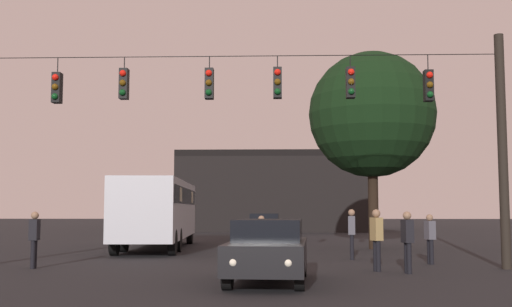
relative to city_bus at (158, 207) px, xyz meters
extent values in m
plane|color=black|center=(4.06, 2.56, -1.87)|extent=(168.00, 168.00, 0.00)
cylinder|color=black|center=(12.14, -9.18, 1.68)|extent=(0.28, 0.28, 7.09)
cylinder|color=black|center=(4.06, -9.18, 4.62)|extent=(16.17, 0.02, 0.02)
cylinder|color=black|center=(-1.47, -9.18, 4.37)|extent=(0.03, 0.03, 0.47)
cube|color=black|center=(-1.47, -9.18, 3.66)|extent=(0.26, 0.32, 0.95)
sphere|color=red|center=(-1.47, -9.36, 3.96)|extent=(0.20, 0.20, 0.20)
sphere|color=#5B3D0C|center=(-1.47, -9.36, 3.66)|extent=(0.20, 0.20, 0.20)
sphere|color=#0C4219|center=(-1.47, -9.36, 3.36)|extent=(0.20, 0.20, 0.20)
cylinder|color=black|center=(0.62, -9.18, 4.43)|extent=(0.03, 0.03, 0.36)
cube|color=black|center=(0.62, -9.18, 3.77)|extent=(0.26, 0.32, 0.95)
sphere|color=red|center=(0.62, -9.36, 4.07)|extent=(0.20, 0.20, 0.20)
sphere|color=#5B3D0C|center=(0.62, -9.36, 3.77)|extent=(0.20, 0.20, 0.20)
sphere|color=#0C4219|center=(0.62, -9.36, 3.47)|extent=(0.20, 0.20, 0.20)
cylinder|color=black|center=(3.28, -9.18, 4.42)|extent=(0.03, 0.03, 0.38)
cube|color=black|center=(3.28, -9.18, 3.76)|extent=(0.26, 0.32, 0.95)
sphere|color=red|center=(3.28, -9.36, 4.06)|extent=(0.20, 0.20, 0.20)
sphere|color=#5B3D0C|center=(3.28, -9.36, 3.76)|extent=(0.20, 0.20, 0.20)
sphere|color=#0C4219|center=(3.28, -9.36, 3.46)|extent=(0.20, 0.20, 0.20)
cylinder|color=black|center=(5.38, -9.18, 4.43)|extent=(0.03, 0.03, 0.36)
cube|color=black|center=(5.38, -9.18, 3.77)|extent=(0.26, 0.32, 0.95)
sphere|color=red|center=(5.38, -9.36, 4.07)|extent=(0.20, 0.20, 0.20)
sphere|color=#5B3D0C|center=(5.38, -9.36, 3.77)|extent=(0.20, 0.20, 0.20)
sphere|color=#0C4219|center=(5.38, -9.36, 3.47)|extent=(0.20, 0.20, 0.20)
cylinder|color=black|center=(7.61, -9.18, 4.42)|extent=(0.03, 0.03, 0.37)
cube|color=black|center=(7.61, -9.18, 3.76)|extent=(0.26, 0.32, 0.95)
sphere|color=red|center=(7.61, -9.36, 4.06)|extent=(0.20, 0.20, 0.20)
sphere|color=#5B3D0C|center=(7.61, -9.36, 3.76)|extent=(0.20, 0.20, 0.20)
sphere|color=#0C4219|center=(7.61, -9.36, 3.46)|extent=(0.20, 0.20, 0.20)
cylinder|color=black|center=(9.98, -9.18, 4.37)|extent=(0.03, 0.03, 0.48)
cube|color=black|center=(9.98, -9.18, 3.65)|extent=(0.26, 0.32, 0.95)
sphere|color=red|center=(9.98, -9.36, 3.95)|extent=(0.20, 0.20, 0.20)
sphere|color=#5B3D0C|center=(9.98, -9.36, 3.65)|extent=(0.20, 0.20, 0.20)
sphere|color=#0C4219|center=(9.98, -9.36, 3.35)|extent=(0.20, 0.20, 0.20)
cube|color=#B7BCC6|center=(0.00, 0.01, -0.12)|extent=(3.14, 11.13, 2.50)
cube|color=black|center=(0.00, 0.01, 0.49)|extent=(3.14, 10.47, 0.70)
cylinder|color=black|center=(-1.34, 3.90, -1.37)|extent=(0.34, 1.01, 1.00)
cylinder|color=black|center=(0.88, 4.03, -1.37)|extent=(0.34, 1.01, 1.00)
cylinder|color=black|center=(-0.98, -2.25, -1.37)|extent=(0.34, 1.01, 1.00)
cylinder|color=black|center=(1.24, -2.12, -1.37)|extent=(0.34, 1.01, 1.00)
cylinder|color=black|center=(-0.86, -4.23, -1.37)|extent=(0.34, 1.01, 1.00)
cylinder|color=black|center=(1.35, -4.10, -1.37)|extent=(0.34, 1.01, 1.00)
cube|color=beige|center=(-0.19, 3.30, 0.49)|extent=(2.60, 0.95, 0.56)
cube|color=beige|center=(0.16, -2.74, 0.49)|extent=(2.60, 0.95, 0.56)
cube|color=black|center=(5.13, -12.86, -1.21)|extent=(2.06, 4.40, 0.68)
cube|color=black|center=(5.14, -12.71, -0.61)|extent=(1.72, 2.41, 0.52)
cylinder|color=black|center=(5.84, -14.33, -1.55)|extent=(0.26, 0.65, 0.64)
cylinder|color=black|center=(4.26, -14.23, -1.55)|extent=(0.26, 0.65, 0.64)
cylinder|color=black|center=(6.01, -11.49, -1.55)|extent=(0.26, 0.65, 0.64)
cylinder|color=black|center=(4.43, -11.40, -1.55)|extent=(0.26, 0.65, 0.64)
sphere|color=white|center=(5.58, -14.99, -1.21)|extent=(0.18, 0.18, 0.18)
sphere|color=white|center=(4.43, -14.92, -1.21)|extent=(0.18, 0.18, 0.18)
cube|color=#2D2D33|center=(4.66, 8.05, -1.21)|extent=(1.92, 4.35, 0.68)
cube|color=black|center=(4.66, 7.90, -0.61)|extent=(1.65, 2.37, 0.52)
cylinder|color=black|center=(3.91, 9.49, -1.55)|extent=(0.24, 0.65, 0.64)
cylinder|color=black|center=(5.49, 9.45, -1.55)|extent=(0.24, 0.65, 0.64)
cylinder|color=black|center=(3.83, 6.65, -1.55)|extent=(0.24, 0.65, 0.64)
cylinder|color=black|center=(5.41, 6.61, -1.55)|extent=(0.24, 0.65, 0.64)
sphere|color=white|center=(4.14, 10.17, -1.21)|extent=(0.18, 0.18, 0.18)
sphere|color=white|center=(5.29, 10.13, -1.21)|extent=(0.18, 0.18, 0.18)
cylinder|color=black|center=(8.94, -10.50, -1.44)|extent=(0.14, 0.14, 0.84)
cylinder|color=black|center=(8.97, -10.66, -1.44)|extent=(0.14, 0.14, 0.84)
cube|color=black|center=(8.96, -10.58, -0.70)|extent=(0.31, 0.40, 0.63)
sphere|color=#8C6B51|center=(8.96, -10.58, -0.27)|extent=(0.23, 0.23, 0.23)
cylinder|color=black|center=(8.00, -5.77, -1.43)|extent=(0.14, 0.14, 0.87)
cylinder|color=black|center=(7.98, -5.93, -1.43)|extent=(0.14, 0.14, 0.87)
cube|color=#4C4C56|center=(7.99, -5.85, -0.66)|extent=(0.28, 0.39, 0.66)
sphere|color=#8C6B51|center=(7.99, -5.85, -0.22)|extent=(0.24, 0.24, 0.24)
cylinder|color=black|center=(10.28, -7.52, -1.47)|extent=(0.14, 0.14, 0.79)
cylinder|color=black|center=(10.32, -7.67, -1.47)|extent=(0.14, 0.14, 0.79)
cube|color=#4C4C56|center=(10.30, -7.60, -0.77)|extent=(0.32, 0.41, 0.60)
sphere|color=#8C6B51|center=(10.30, -7.60, -0.37)|extent=(0.22, 0.22, 0.22)
cylinder|color=black|center=(-1.92, -9.55, -1.45)|extent=(0.14, 0.14, 0.84)
cylinder|color=black|center=(-1.93, -9.39, -1.45)|extent=(0.14, 0.14, 0.84)
cube|color=black|center=(-1.93, -9.47, -0.71)|extent=(0.26, 0.37, 0.63)
sphere|color=#8C6B51|center=(-1.93, -9.47, -0.28)|extent=(0.23, 0.23, 0.23)
cylinder|color=black|center=(4.83, -6.32, -1.48)|extent=(0.14, 0.14, 0.76)
cylinder|color=black|center=(4.78, -6.17, -1.48)|extent=(0.14, 0.14, 0.76)
cube|color=maroon|center=(4.81, -6.25, -0.81)|extent=(0.33, 0.41, 0.57)
sphere|color=#8C6B51|center=(4.81, -6.25, -0.42)|extent=(0.21, 0.21, 0.21)
cylinder|color=black|center=(8.18, -9.91, -1.43)|extent=(0.14, 0.14, 0.87)
cylinder|color=black|center=(8.23, -10.06, -1.43)|extent=(0.14, 0.14, 0.87)
cube|color=#997F4C|center=(8.20, -9.98, -0.66)|extent=(0.35, 0.42, 0.66)
sphere|color=#8C6B51|center=(8.20, -9.98, -0.22)|extent=(0.24, 0.24, 0.24)
cube|color=black|center=(5.10, 26.05, 1.05)|extent=(15.26, 13.29, 5.84)
cube|color=black|center=(5.10, 26.05, 4.22)|extent=(15.26, 13.29, 0.50)
cylinder|color=black|center=(9.68, 0.10, 0.16)|extent=(0.45, 0.45, 4.06)
sphere|color=black|center=(9.68, 0.10, 4.19)|extent=(5.72, 5.72, 5.72)
camera|label=1|loc=(5.34, -28.04, -0.10)|focal=43.72mm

